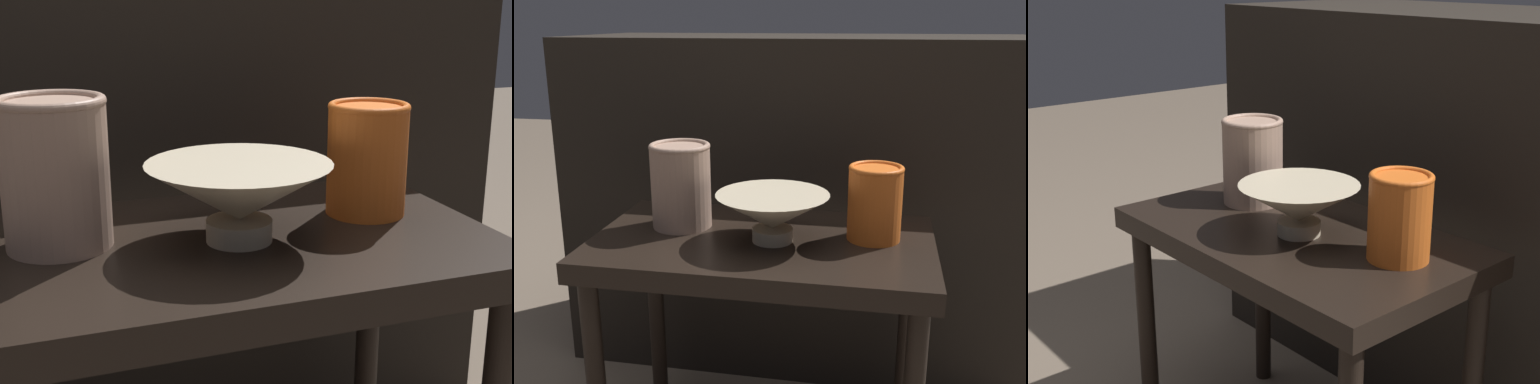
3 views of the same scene
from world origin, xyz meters
The scene contains 5 objects.
table centered at (0.00, 0.00, 0.43)m, with size 0.65×0.38×0.50m.
couch_backdrop centered at (0.00, 0.53, 0.43)m, with size 1.18×0.50×0.86m.
bowl centered at (0.02, -0.01, 0.56)m, with size 0.21×0.21×0.09m.
vase_textured_left centered at (-0.17, 0.04, 0.59)m, with size 0.12×0.12×0.17m.
vase_colorful_right centered at (0.21, 0.03, 0.57)m, with size 0.10×0.10×0.14m.
Camera 3 is at (0.89, -0.80, 0.95)m, focal length 50.00 mm.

